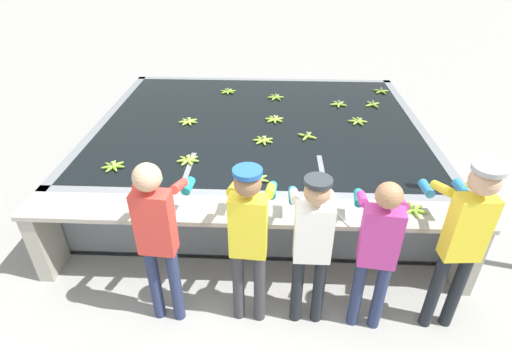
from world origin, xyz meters
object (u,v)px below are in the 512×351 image
Objects in this scene: banana_bunch_floating_0 at (372,104)px; banana_bunch_floating_12 at (307,136)px; knife_1 at (150,206)px; banana_bunch_floating_3 at (338,104)px; knife_0 at (336,212)px; worker_3 at (378,245)px; banana_bunch_floating_5 at (113,166)px; worker_0 at (158,231)px; banana_bunch_floating_1 at (228,91)px; banana_bunch_floating_10 at (188,121)px; worker_2 at (312,239)px; banana_bunch_floating_8 at (381,91)px; banana_bunch_ledge_0 at (413,209)px; worker_1 at (249,233)px; worker_4 at (463,234)px; banana_bunch_floating_2 at (257,179)px; banana_bunch_floating_11 at (263,140)px; banana_bunch_floating_4 at (188,160)px; banana_bunch_floating_9 at (275,97)px; banana_bunch_floating_6 at (358,121)px; banana_bunch_floating_7 at (274,119)px.

banana_bunch_floating_12 is (-1.10, -1.17, 0.00)m from banana_bunch_floating_0.
banana_bunch_floating_3 is at bearing 51.28° from knife_1.
worker_3 is at bearing -62.87° from knife_0.
banana_bunch_floating_5 and banana_bunch_floating_12 have the same top height.
banana_bunch_floating_1 is at bearing 87.00° from worker_0.
banana_bunch_floating_0 is 0.93× the size of banana_bunch_floating_10.
worker_2 is 5.89× the size of banana_bunch_floating_8.
banana_bunch_floating_3 is 2.78m from banana_bunch_ledge_0.
worker_1 is at bearing -27.05° from knife_1.
knife_1 is at bearing -179.01° from banana_bunch_ledge_0.
worker_1 is 6.15× the size of banana_bunch_floating_3.
worker_4 is (1.25, -0.01, 0.11)m from worker_2.
banana_bunch_floating_8 is 0.85× the size of knife_0.
banana_bunch_floating_0 is 3.98m from banana_bunch_floating_5.
worker_4 is 0.64m from banana_bunch_ledge_0.
worker_0 is at bearing -165.85° from banana_bunch_ledge_0.
banana_bunch_floating_2 is (0.81, 1.09, -0.14)m from worker_0.
banana_bunch_floating_0 is at bearing 52.70° from banana_bunch_floating_2.
worker_3 is 2.30m from banana_bunch_floating_11.
worker_2 is 5.77× the size of banana_bunch_floating_2.
banana_bunch_floating_3 is 0.98× the size of banana_bunch_floating_4.
banana_bunch_floating_1 is 0.99× the size of banana_bunch_floating_9.
banana_bunch_ledge_0 is at bearing 14.15° from worker_0.
banana_bunch_floating_11 is (-1.04, 2.05, -0.06)m from worker_3.
banana_bunch_floating_8 is at bearing 48.34° from knife_1.
banana_bunch_floating_5 is 1.05× the size of banana_bunch_floating_12.
banana_bunch_floating_0 and banana_bunch_floating_3 have the same top height.
banana_bunch_floating_2 is at bearing 148.97° from worker_4.
banana_bunch_floating_8 is (1.46, 3.94, -0.07)m from worker_2.
banana_bunch_ledge_0 reaches higher than banana_bunch_floating_1.
banana_bunch_floating_0 is at bearing 0.89° from banana_bunch_floating_3.
worker_4 is 6.26× the size of banana_bunch_floating_9.
banana_bunch_floating_8 is (2.60, 0.13, 0.00)m from banana_bunch_floating_1.
banana_bunch_ledge_0 is 0.90× the size of knife_1.
banana_bunch_floating_2 is 2.12m from banana_bunch_floating_6.
banana_bunch_floating_2 is 1.00× the size of banana_bunch_floating_5.
worker_3 is 3.35m from banana_bunch_floating_10.
worker_0 is 2.58m from worker_4.
banana_bunch_floating_1 is at bearing 163.50° from banana_bunch_floating_9.
worker_2 is at bearing 0.47° from worker_1.
banana_bunch_floating_6 is 3.25m from knife_1.
banana_bunch_floating_7 is 2.19m from banana_bunch_floating_8.
worker_4 is 6.29× the size of banana_bunch_floating_11.
banana_bunch_floating_4 is at bearing 119.33° from worker_1.
banana_bunch_floating_0 is at bearing -11.76° from banana_bunch_floating_1.
worker_0 is 1.36m from banana_bunch_floating_2.
banana_bunch_floating_1 is 1.37m from banana_bunch_floating_7.
worker_3 is 3.71m from banana_bunch_floating_9.
worker_4 reaches higher than banana_bunch_floating_8.
banana_bunch_floating_9 is at bearing 106.75° from banana_bunch_floating_12.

